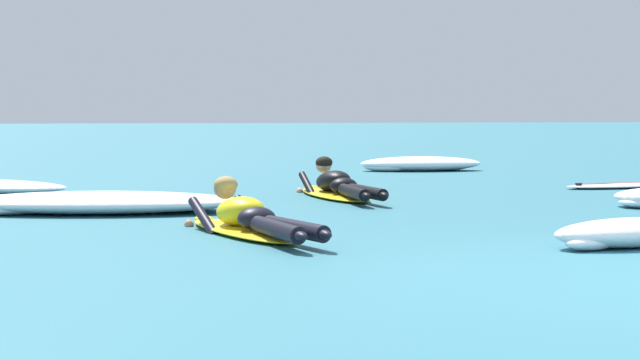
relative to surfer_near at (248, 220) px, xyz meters
The scene contains 7 objects.
ground_plane 7.44m from the surfer_near, 70.47° to the left, with size 120.00×120.00×0.00m, color #2D6B7A.
surfer_near is the anchor object (origin of this frame).
surfer_far 3.96m from the surfer_near, 68.08° to the left, with size 0.83×2.73×0.54m.
drifting_surfboard 7.45m from the surfer_near, 38.85° to the left, with size 2.09×0.91×0.16m.
whitewater_mid_left 3.24m from the surfer_near, 23.03° to the right, with size 1.50×0.78×0.23m.
whitewater_mid_right 2.65m from the surfer_near, 120.83° to the left, with size 3.13×1.49×0.23m.
whitewater_far_band 9.84m from the surfer_near, 66.22° to the left, with size 2.20×0.98×0.25m.
Camera 1 is at (-3.41, -6.26, 1.12)m, focal length 59.90 mm.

